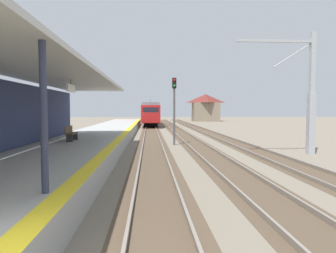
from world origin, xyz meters
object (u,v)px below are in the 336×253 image
approaching_train (150,113)px  catenary_pylon_far_side (307,96)px  distant_trackside_house (206,107)px  platform_bench (71,133)px  rail_signal_post (174,104)px

approaching_train → catenary_pylon_far_side: (9.43, -35.82, 1.43)m
approaching_train → distant_trackside_house: bearing=53.4°
platform_bench → distant_trackside_house: (18.02, 53.24, 1.96)m
approaching_train → rail_signal_post: (1.70, -30.47, 1.02)m
rail_signal_post → distant_trackside_house: distant_trackside_house is taller
approaching_train → catenary_pylon_far_side: catenary_pylon_far_side is taller
rail_signal_post → catenary_pylon_far_side: catenary_pylon_far_side is taller
approaching_train → platform_bench: bearing=-97.9°
catenary_pylon_far_side → platform_bench: bearing=179.0°
approaching_train → rail_signal_post: 30.54m
platform_bench → distant_trackside_house: 56.24m
platform_bench → distant_trackside_house: distant_trackside_house is taller
catenary_pylon_far_side → platform_bench: 14.51m
catenary_pylon_far_side → distant_trackside_house: catenary_pylon_far_side is taller
catenary_pylon_far_side → distant_trackside_house: size_ratio=1.14×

